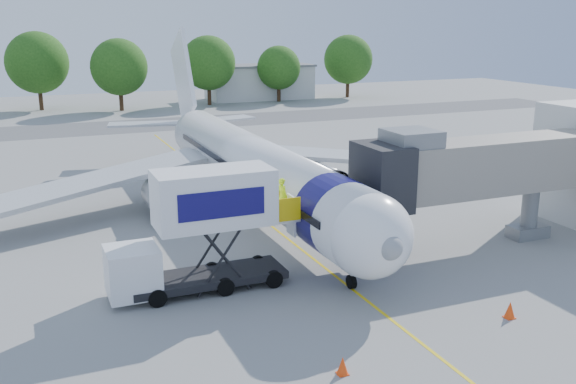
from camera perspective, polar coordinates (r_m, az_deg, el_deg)
name	(u,v)px	position (r m, az deg, el deg)	size (l,w,h in m)	color
ground	(274,228)	(37.62, -1.22, -3.25)	(160.00, 160.00, 0.00)	gray
guidance_line	(274,228)	(37.62, -1.22, -3.24)	(0.15, 70.00, 0.01)	yellow
taxiway_strip	(143,125)	(77.30, -12.80, 5.80)	(120.00, 10.00, 0.01)	#59595B
aircraft	(250,165)	(40.58, -3.39, 2.39)	(34.17, 37.73, 11.35)	white
jet_bridge	(467,169)	(34.48, 15.61, 1.99)	(13.90, 3.20, 6.60)	gray
catering_hiloader	(200,232)	(28.58, -7.81, -3.50)	(8.50, 2.44, 5.50)	black
safety_cone_a	(510,310)	(28.05, 19.12, -9.89)	(0.45, 0.45, 0.71)	#FF420D
safety_cone_b	(343,366)	(22.80, 4.87, -15.15)	(0.41, 0.41, 0.65)	#FF420D
outbuilding_right	(259,82)	(101.93, -2.56, 9.77)	(16.40, 7.40, 5.30)	silver
tree_c	(37,63)	(94.35, -21.40, 10.66)	(8.29, 8.29, 10.57)	#382314
tree_d	(119,67)	(90.46, -14.79, 10.69)	(7.58, 7.58, 9.67)	#382314
tree_e	(208,63)	(94.50, -7.10, 11.31)	(7.78, 7.78, 9.92)	#382314
tree_f	(279,68)	(98.22, -0.83, 10.99)	(6.54, 6.54, 8.34)	#382314
tree_g	(348,59)	(104.24, 5.37, 11.65)	(7.70, 7.70, 9.82)	#382314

